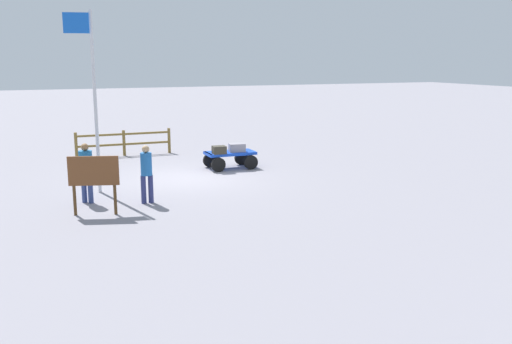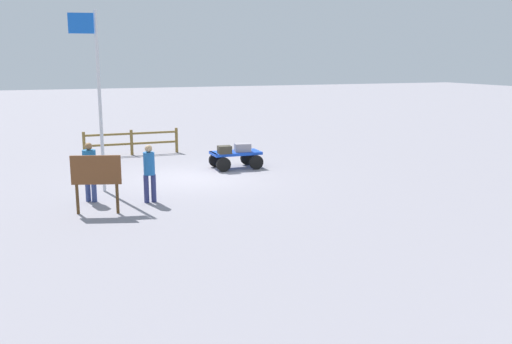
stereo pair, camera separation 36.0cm
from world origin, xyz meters
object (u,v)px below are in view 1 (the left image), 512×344
suitcase_tan (219,150)px  worker_trailing (86,168)px  signboard (94,175)px  suitcase_olive (237,148)px  flagpole (92,89)px  worker_lead (146,171)px  luggage_cart (230,157)px

suitcase_tan → worker_trailing: worker_trailing is taller
signboard → worker_trailing: bearing=-88.2°
worker_trailing → signboard: worker_trailing is taller
suitcase_olive → worker_trailing: 6.38m
suitcase_olive → flagpole: 5.99m
suitcase_olive → signboard: (5.56, 4.41, 0.27)m
worker_lead → flagpole: bearing=-58.6°
luggage_cart → suitcase_tan: bearing=29.9°
suitcase_olive → worker_trailing: (5.60, 3.06, 0.22)m
worker_trailing → luggage_cart: bearing=-149.3°
suitcase_tan → luggage_cart: bearing=-150.1°
luggage_cart → signboard: 7.02m
worker_trailing → flagpole: size_ratio=0.31×
flagpole → signboard: bearing=81.7°
luggage_cart → suitcase_olive: suitcase_olive is taller
luggage_cart → worker_lead: 5.46m
signboard → flagpole: bearing=-98.3°
suitcase_tan → worker_lead: 4.89m
worker_trailing → flagpole: flagpole is taller
worker_trailing → suitcase_tan: bearing=-149.2°
suitcase_tan → worker_lead: (3.34, 3.57, 0.16)m
worker_trailing → flagpole: 2.41m
suitcase_olive → suitcase_tan: 0.76m
suitcase_olive → signboard: bearing=38.5°
luggage_cart → signboard: size_ratio=1.16×
worker_lead → worker_trailing: 1.67m
worker_lead → signboard: 1.64m
suitcase_olive → worker_trailing: worker_trailing is taller
worker_lead → luggage_cart: bearing=-134.9°
signboard → worker_lead: bearing=-155.2°
suitcase_tan → flagpole: bearing=21.4°
worker_lead → suitcase_tan: bearing=-133.1°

